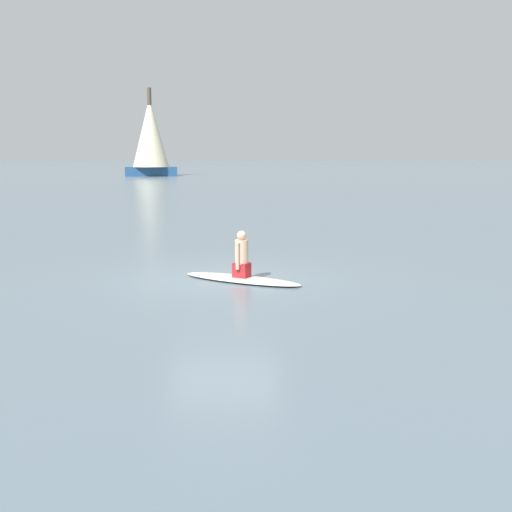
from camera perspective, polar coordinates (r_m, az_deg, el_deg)
name	(u,v)px	position (r m, az deg, el deg)	size (l,w,h in m)	color
ground_plane	(224,279)	(13.93, -2.93, -2.09)	(400.00, 400.00, 0.00)	slate
surfboard	(242,279)	(13.68, -1.30, -2.10)	(2.83, 0.74, 0.09)	silver
person_paddler	(242,256)	(13.58, -1.31, -0.02)	(0.42, 0.42, 1.01)	#A51E23
sailboat_distant	(150,135)	(75.54, -9.54, 10.72)	(4.77, 6.20, 10.11)	navy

